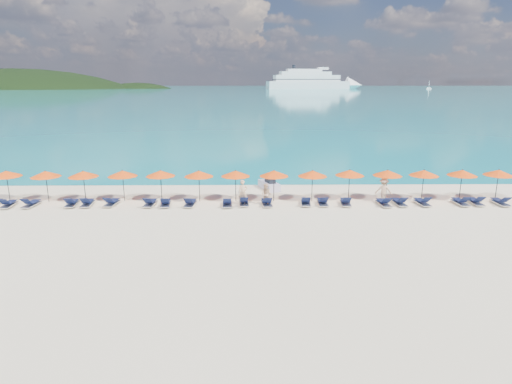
{
  "coord_description": "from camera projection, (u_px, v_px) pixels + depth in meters",
  "views": [
    {
      "loc": [
        -0.39,
        -24.47,
        8.27
      ],
      "look_at": [
        0.0,
        3.0,
        1.2
      ],
      "focal_mm": 30.0,
      "sensor_mm": 36.0,
      "label": 1
    }
  ],
  "objects": [
    {
      "name": "sailboat_near",
      "position": [
        429.0,
        88.0,
        513.32
      ],
      "size": [
        5.67,
        1.89,
        10.4
      ],
      "color": "white",
      "rests_on": "ground"
    },
    {
      "name": "beachgoer_c",
      "position": [
        384.0,
        190.0,
        30.1
      ],
      "size": [
        1.24,
        0.78,
        1.77
      ],
      "primitive_type": "imported",
      "rotation": [
        0.0,
        0.0,
        2.91
      ],
      "color": "tan",
      "rests_on": "ground"
    },
    {
      "name": "umbrella_9",
      "position": [
        350.0,
        173.0,
        30.43
      ],
      "size": [
        2.1,
        2.1,
        2.28
      ],
      "color": "black",
      "rests_on": "ground"
    },
    {
      "name": "umbrella_0",
      "position": [
        6.0,
        174.0,
        30.1
      ],
      "size": [
        2.1,
        2.1,
        2.28
      ],
      "color": "black",
      "rests_on": "ground"
    },
    {
      "name": "lounger_11",
      "position": [
        267.0,
        202.0,
        29.46
      ],
      "size": [
        0.79,
        1.75,
        0.66
      ],
      "rotation": [
        0.0,
        0.0,
        0.1
      ],
      "color": "silver",
      "rests_on": "ground"
    },
    {
      "name": "umbrella_10",
      "position": [
        388.0,
        173.0,
        30.37
      ],
      "size": [
        2.1,
        2.1,
        2.28
      ],
      "color": "black",
      "rests_on": "ground"
    },
    {
      "name": "lounger_10",
      "position": [
        244.0,
        202.0,
        29.56
      ],
      "size": [
        0.68,
        1.72,
        0.66
      ],
      "rotation": [
        0.0,
        0.0,
        0.04
      ],
      "color": "silver",
      "rests_on": "ground"
    },
    {
      "name": "headland_main",
      "position": [
        19.0,
        119.0,
        554.0
      ],
      "size": [
        374.0,
        242.0,
        126.5
      ],
      "color": "black",
      "rests_on": "ground"
    },
    {
      "name": "lounger_20",
      "position": [
        501.0,
        202.0,
        29.62
      ],
      "size": [
        0.64,
        1.71,
        0.66
      ],
      "rotation": [
        0.0,
        0.0,
        0.01
      ],
      "color": "silver",
      "rests_on": "ground"
    },
    {
      "name": "lounger_2",
      "position": [
        31.0,
        203.0,
        29.18
      ],
      "size": [
        0.71,
        1.73,
        0.66
      ],
      "rotation": [
        0.0,
        0.0,
        -0.05
      ],
      "color": "silver",
      "rests_on": "ground"
    },
    {
      "name": "lounger_7",
      "position": [
        166.0,
        203.0,
        29.33
      ],
      "size": [
        0.79,
        1.75,
        0.66
      ],
      "rotation": [
        0.0,
        0.0,
        0.1
      ],
      "color": "silver",
      "rests_on": "ground"
    },
    {
      "name": "umbrella_3",
      "position": [
        123.0,
        173.0,
        30.19
      ],
      "size": [
        2.1,
        2.1,
        2.28
      ],
      "color": "black",
      "rests_on": "ground"
    },
    {
      "name": "lounger_3",
      "position": [
        72.0,
        203.0,
        29.32
      ],
      "size": [
        0.77,
        1.75,
        0.66
      ],
      "rotation": [
        0.0,
        0.0,
        0.09
      ],
      "color": "silver",
      "rests_on": "ground"
    },
    {
      "name": "lounger_18",
      "position": [
        461.0,
        202.0,
        29.63
      ],
      "size": [
        0.7,
        1.73,
        0.66
      ],
      "rotation": [
        0.0,
        0.0,
        0.04
      ],
      "color": "silver",
      "rests_on": "ground"
    },
    {
      "name": "jetski",
      "position": [
        269.0,
        185.0,
        33.91
      ],
      "size": [
        1.75,
        2.7,
        0.9
      ],
      "rotation": [
        0.0,
        0.0,
        0.35
      ],
      "color": "silver",
      "rests_on": "ground"
    },
    {
      "name": "lounger_16",
      "position": [
        400.0,
        202.0,
        29.56
      ],
      "size": [
        0.68,
        1.72,
        0.66
      ],
      "rotation": [
        0.0,
        0.0,
        0.04
      ],
      "color": "silver",
      "rests_on": "ground"
    },
    {
      "name": "umbrella_2",
      "position": [
        83.0,
        174.0,
        30.02
      ],
      "size": [
        2.1,
        2.1,
        2.28
      ],
      "color": "black",
      "rests_on": "ground"
    },
    {
      "name": "lounger_8",
      "position": [
        190.0,
        203.0,
        29.35
      ],
      "size": [
        0.77,
        1.75,
        0.66
      ],
      "rotation": [
        0.0,
        0.0,
        -0.09
      ],
      "color": "silver",
      "rests_on": "ground"
    },
    {
      "name": "umbrella_13",
      "position": [
        499.0,
        173.0,
        30.47
      ],
      "size": [
        2.1,
        2.1,
        2.28
      ],
      "color": "black",
      "rests_on": "ground"
    },
    {
      "name": "umbrella_5",
      "position": [
        199.0,
        174.0,
        30.12
      ],
      "size": [
        2.1,
        2.1,
        2.28
      ],
      "color": "black",
      "rests_on": "ground"
    },
    {
      "name": "sea",
      "position": [
        250.0,
        88.0,
        664.85
      ],
      "size": [
        1600.0,
        1300.0,
        0.01
      ],
      "primitive_type": "cube",
      "color": "#1FA9B2",
      "rests_on": "ground"
    },
    {
      "name": "umbrella_7",
      "position": [
        274.0,
        173.0,
        30.22
      ],
      "size": [
        2.1,
        2.1,
        2.28
      ],
      "color": "black",
      "rests_on": "ground"
    },
    {
      "name": "lounger_13",
      "position": [
        323.0,
        202.0,
        29.59
      ],
      "size": [
        0.65,
        1.71,
        0.66
      ],
      "rotation": [
        0.0,
        0.0,
        -0.02
      ],
      "color": "silver",
      "rests_on": "ground"
    },
    {
      "name": "beachgoer_a",
      "position": [
        243.0,
        192.0,
        29.55
      ],
      "size": [
        0.66,
        0.46,
        1.75
      ],
      "primitive_type": "imported",
      "rotation": [
        0.0,
        0.0,
        0.06
      ],
      "color": "tan",
      "rests_on": "ground"
    },
    {
      "name": "lounger_19",
      "position": [
        476.0,
        201.0,
        29.71
      ],
      "size": [
        0.68,
        1.72,
        0.66
      ],
      "rotation": [
        0.0,
        0.0,
        -0.04
      ],
      "color": "silver",
      "rests_on": "ground"
    },
    {
      "name": "lounger_12",
      "position": [
        306.0,
        202.0,
        29.6
      ],
      "size": [
        0.75,
        1.74,
        0.66
      ],
      "rotation": [
        0.0,
        0.0,
        -0.08
      ],
      "color": "silver",
      "rests_on": "ground"
    },
    {
      "name": "cruise_ship",
      "position": [
        316.0,
        82.0,
        526.89
      ],
      "size": [
        123.63,
        41.61,
        34.0
      ],
      "rotation": [
        0.0,
        0.0,
        0.19
      ],
      "color": "white",
      "rests_on": "ground"
    },
    {
      "name": "lounger_15",
      "position": [
        384.0,
        202.0,
        29.43
      ],
      "size": [
        0.73,
        1.74,
        0.66
      ],
      "rotation": [
        0.0,
        0.0,
        0.06
      ],
      "color": "silver",
      "rests_on": "ground"
    },
    {
      "name": "umbrella_8",
      "position": [
        313.0,
        173.0,
        30.19
      ],
      "size": [
        2.1,
        2.1,
        2.28
      ],
      "color": "black",
      "rests_on": "ground"
    },
    {
      "name": "lounger_9",
      "position": [
        227.0,
        203.0,
        29.29
      ],
      "size": [
        0.72,
        1.73,
        0.66
      ],
      "rotation": [
        0.0,
        0.0,
        0.06
      ],
      "color": "silver",
      "rests_on": "ground"
    },
    {
      "name": "lounger_4",
      "position": [
        87.0,
        203.0,
        29.39
      ],
      "size": [
        0.76,
        1.75,
        0.66
      ],
      "rotation": [
        0.0,
        0.0,
        0.09
      ],
      "color": "silver",
      "rests_on": "ground"
    },
    {
      "name": "ground",
      "position": [
        257.0,
        224.0,
        25.76
      ],
      "size": [
        1400.0,
        1400.0,
        0.0
      ],
      "primitive_type": "plane",
      "color": "beige"
    },
    {
      "name": "umbrella_11",
      "position": [
        424.0,
        173.0,
        30.39
      ],
      "size": [
        2.1,
        2.1,
        2.28
      ],
      "color": "black",
      "rests_on": "ground"
    },
    {
      "name": "lounger_6",
      "position": [
        150.0,
        203.0,
        29.38
      ],
      "size": [
        0.72,
        1.74,
        0.66
      ],
      "rotation": [
        0.0,
        0.0,
        -0.06
      ],
      "color": "silver",
      "rests_on": "ground"
    },
    {
      "name": "umbrella_1",
      "position": [
        46.0,
        174.0,
        30.01
      ],
      "size": [
        2.1,
        2.1,
        2.28
      ],
      "color": "black",
      "rests_on": "ground"
    },
    {
      "name": "beachgoer_b",
      "position": [
        266.0,
        194.0,
        29.49
      ],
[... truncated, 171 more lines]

